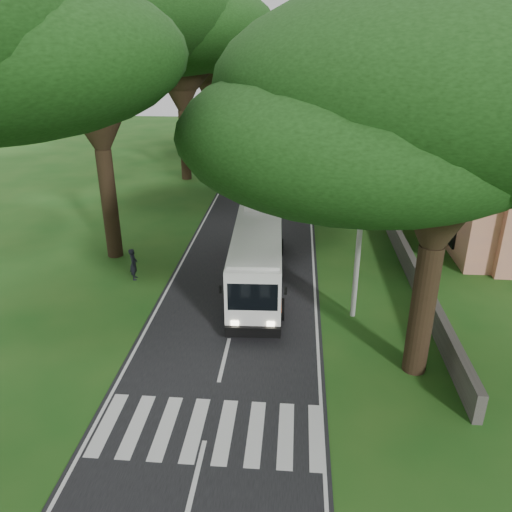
# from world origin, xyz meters

# --- Properties ---
(ground) EXTENTS (140.00, 140.00, 0.00)m
(ground) POSITION_xyz_m (0.00, 0.00, 0.00)
(ground) COLOR #194C15
(ground) RESTS_ON ground
(road) EXTENTS (8.00, 120.00, 0.04)m
(road) POSITION_xyz_m (0.00, 25.00, 0.01)
(road) COLOR black
(road) RESTS_ON ground
(crosswalk) EXTENTS (8.00, 3.00, 0.01)m
(crosswalk) POSITION_xyz_m (0.00, -2.00, 0.00)
(crosswalk) COLOR silver
(crosswalk) RESTS_ON ground
(property_wall) EXTENTS (0.35, 50.00, 1.20)m
(property_wall) POSITION_xyz_m (9.00, 24.00, 0.60)
(property_wall) COLOR #383533
(property_wall) RESTS_ON ground
(pole_near) EXTENTS (1.60, 0.24, 8.00)m
(pole_near) POSITION_xyz_m (5.50, 6.00, 4.18)
(pole_near) COLOR gray
(pole_near) RESTS_ON ground
(pole_mid) EXTENTS (1.60, 0.24, 8.00)m
(pole_mid) POSITION_xyz_m (5.50, 26.00, 4.18)
(pole_mid) COLOR gray
(pole_mid) RESTS_ON ground
(pole_far) EXTENTS (1.60, 0.24, 8.00)m
(pole_far) POSITION_xyz_m (5.50, 46.00, 4.18)
(pole_far) COLOR gray
(pole_far) RESTS_ON ground
(tree_l_mida) EXTENTS (15.64, 15.64, 16.37)m
(tree_l_mida) POSITION_xyz_m (-8.00, 12.00, 12.94)
(tree_l_mida) COLOR black
(tree_l_mida) RESTS_ON ground
(tree_l_midb) EXTENTS (15.01, 15.01, 15.79)m
(tree_l_midb) POSITION_xyz_m (-7.50, 30.00, 12.48)
(tree_l_midb) COLOR black
(tree_l_midb) RESTS_ON ground
(tree_l_far) EXTENTS (15.27, 15.27, 14.49)m
(tree_l_far) POSITION_xyz_m (-8.50, 48.00, 11.16)
(tree_l_far) COLOR black
(tree_l_far) RESTS_ON ground
(tree_r_near) EXTENTS (15.21, 15.21, 13.81)m
(tree_r_near) POSITION_xyz_m (7.50, 2.00, 10.51)
(tree_r_near) COLOR black
(tree_r_near) RESTS_ON ground
(tree_r_mida) EXTENTS (14.90, 14.90, 15.04)m
(tree_r_mida) POSITION_xyz_m (8.00, 20.00, 11.77)
(tree_r_mida) COLOR black
(tree_r_mida) RESTS_ON ground
(tree_r_midb) EXTENTS (14.37, 14.37, 16.23)m
(tree_r_midb) POSITION_xyz_m (7.50, 38.00, 13.02)
(tree_r_midb) COLOR black
(tree_r_midb) RESTS_ON ground
(tree_r_far) EXTENTS (15.66, 15.66, 15.25)m
(tree_r_far) POSITION_xyz_m (8.50, 56.00, 11.83)
(tree_r_far) COLOR black
(tree_r_far) RESTS_ON ground
(coach_bus) EXTENTS (3.04, 11.52, 3.37)m
(coach_bus) POSITION_xyz_m (0.80, 9.17, 1.81)
(coach_bus) COLOR white
(coach_bus) RESTS_ON ground
(distant_car_a) EXTENTS (2.45, 4.12, 1.31)m
(distant_car_a) POSITION_xyz_m (-0.80, 36.25, 0.69)
(distant_car_a) COLOR #B5B6BA
(distant_car_a) RESTS_ON road
(distant_car_b) EXTENTS (1.89, 3.93, 1.24)m
(distant_car_b) POSITION_xyz_m (-0.80, 50.30, 0.65)
(distant_car_b) COLOR navy
(distant_car_b) RESTS_ON road
(distant_car_c) EXTENTS (2.87, 5.23, 1.43)m
(distant_car_c) POSITION_xyz_m (3.00, 65.96, 0.75)
(distant_car_c) COLOR maroon
(distant_car_c) RESTS_ON road
(pedestrian) EXTENTS (0.56, 0.72, 1.75)m
(pedestrian) POSITION_xyz_m (-5.86, 8.96, 0.87)
(pedestrian) COLOR black
(pedestrian) RESTS_ON ground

